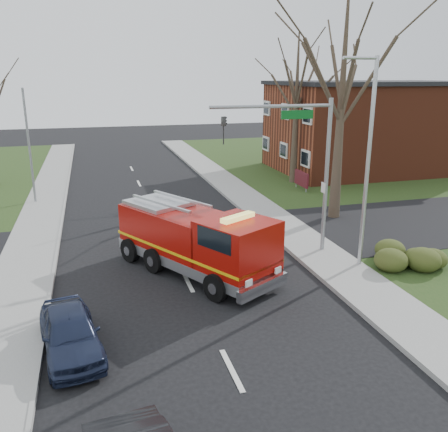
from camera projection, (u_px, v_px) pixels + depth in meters
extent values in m
plane|color=black|center=(188.00, 281.00, 18.40)|extent=(120.00, 120.00, 0.00)
cube|color=gray|center=(332.00, 263.00, 19.99)|extent=(2.40, 80.00, 0.15)
cube|color=gray|center=(16.00, 299.00, 16.77)|extent=(2.40, 80.00, 0.15)
cube|color=maroon|center=(370.00, 128.00, 38.94)|extent=(15.00, 10.00, 7.00)
cube|color=black|center=(374.00, 83.00, 37.92)|extent=(15.40, 10.40, 0.30)
cube|color=silver|center=(284.00, 150.00, 37.41)|extent=(0.12, 1.40, 1.20)
cube|color=#52131C|center=(301.00, 179.00, 32.41)|extent=(0.12, 2.00, 1.00)
cylinder|color=gray|center=(306.00, 188.00, 31.80)|extent=(0.08, 0.08, 0.90)
cylinder|color=gray|center=(296.00, 183.00, 33.27)|extent=(0.08, 0.08, 0.90)
ellipsoid|color=#303F16|center=(405.00, 254.00, 19.65)|extent=(2.80, 2.00, 0.90)
cone|color=#3D3024|center=(341.00, 109.00, 24.69)|extent=(0.64, 0.64, 12.00)
cone|color=#3D3024|center=(296.00, 111.00, 33.60)|extent=(0.56, 0.56, 10.50)
cylinder|color=gray|center=(326.00, 179.00, 20.51)|extent=(0.18, 0.18, 6.80)
cylinder|color=gray|center=(272.00, 106.00, 18.94)|extent=(5.20, 0.14, 0.14)
cube|color=#0C591E|center=(297.00, 115.00, 19.33)|extent=(1.40, 0.06, 0.35)
imported|color=black|center=(224.00, 116.00, 18.53)|extent=(0.22, 0.18, 1.10)
cylinder|color=#B7BABF|center=(368.00, 168.00, 18.61)|extent=(0.16, 0.16, 8.40)
cylinder|color=#B7BABF|center=(360.00, 58.00, 17.26)|extent=(1.40, 0.12, 0.12)
cylinder|color=gray|center=(29.00, 148.00, 28.55)|extent=(0.14, 0.14, 7.00)
cube|color=#980C07|center=(176.00, 232.00, 19.69)|extent=(4.45, 5.37, 1.94)
cube|color=#980C07|center=(238.00, 250.00, 17.28)|extent=(3.27, 3.27, 2.22)
cube|color=#B7BABF|center=(194.00, 257.00, 19.17)|extent=(5.65, 7.47, 0.42)
cube|color=#E5B20C|center=(194.00, 245.00, 19.02)|extent=(5.66, 7.48, 0.11)
cube|color=black|center=(259.00, 239.00, 16.39)|extent=(1.88, 1.11, 0.79)
cube|color=#E5D866|center=(238.00, 217.00, 16.92)|extent=(1.45, 1.01, 0.17)
cylinder|color=black|center=(216.00, 288.00, 16.70)|extent=(0.78, 1.04, 1.02)
cylinder|color=black|center=(260.00, 269.00, 18.33)|extent=(0.78, 1.04, 1.02)
cylinder|color=black|center=(130.00, 250.00, 20.27)|extent=(0.78, 1.04, 1.02)
cylinder|color=black|center=(174.00, 237.00, 21.90)|extent=(0.78, 1.04, 1.02)
imported|color=#1B233D|center=(70.00, 332.00, 13.51)|extent=(2.12, 4.02, 1.30)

